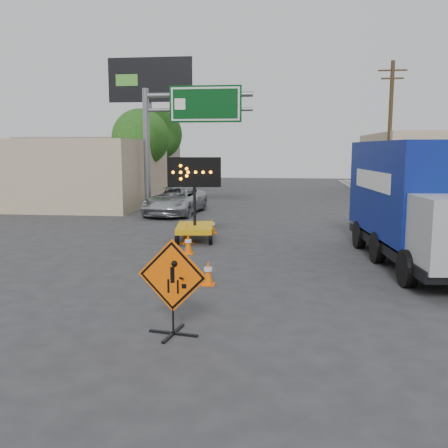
% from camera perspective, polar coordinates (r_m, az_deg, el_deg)
% --- Properties ---
extents(ground, '(100.00, 100.00, 0.00)m').
position_cam_1_polar(ground, '(10.51, -0.51, -10.72)').
color(ground, '#2D2D30').
rests_on(ground, ground).
extents(curb_right, '(0.40, 60.00, 0.12)m').
position_cam_1_polar(curb_right, '(25.75, 20.12, 0.46)').
color(curb_right, gray).
rests_on(curb_right, ground).
extents(storefront_left_near, '(14.00, 10.00, 4.00)m').
position_cam_1_polar(storefront_left_near, '(33.55, -20.31, 5.56)').
color(storefront_left_near, tan).
rests_on(storefront_left_near, ground).
extents(storefront_left_far, '(12.00, 10.00, 4.40)m').
position_cam_1_polar(storefront_left_far, '(46.77, -13.58, 6.82)').
color(storefront_left_far, gray).
rests_on(storefront_left_far, ground).
extents(building_right_far, '(10.00, 14.00, 4.60)m').
position_cam_1_polar(building_right_far, '(41.53, 23.43, 6.29)').
color(building_right_far, tan).
rests_on(building_right_far, ground).
extents(highway_gantry, '(6.18, 0.38, 6.90)m').
position_cam_1_polar(highway_gantry, '(28.41, -4.82, 11.80)').
color(highway_gantry, slate).
rests_on(highway_gantry, ground).
extents(billboard, '(6.10, 0.54, 9.85)m').
position_cam_1_polar(billboard, '(37.18, -8.43, 14.51)').
color(billboard, slate).
rests_on(billboard, ground).
extents(utility_pole_far, '(1.80, 0.26, 9.00)m').
position_cam_1_polar(utility_pole_far, '(34.51, 18.42, 10.19)').
color(utility_pole_far, '#48361E').
rests_on(utility_pole_far, ground).
extents(tree_left_near, '(3.71, 3.71, 6.03)m').
position_cam_1_polar(tree_left_near, '(33.16, -9.50, 9.69)').
color(tree_left_near, '#48361E').
rests_on(tree_left_near, ground).
extents(tree_left_far, '(4.10, 4.10, 6.66)m').
position_cam_1_polar(tree_left_far, '(41.15, -7.70, 10.10)').
color(tree_left_far, '#48361E').
rests_on(tree_left_far, ground).
extents(construction_sign, '(1.37, 0.98, 1.83)m').
position_cam_1_polar(construction_sign, '(9.40, -5.89, -6.93)').
color(construction_sign, black).
rests_on(construction_sign, ground).
extents(arrow_board, '(1.99, 2.38, 3.16)m').
position_cam_1_polar(arrow_board, '(18.93, -3.37, 0.17)').
color(arrow_board, '#D79F0B').
rests_on(arrow_board, ground).
extents(pickup_truck, '(2.87, 5.49, 1.48)m').
position_cam_1_polar(pickup_truck, '(26.73, -5.63, 2.69)').
color(pickup_truck, '#B5B7BD').
rests_on(pickup_truck, ground).
extents(box_truck, '(3.05, 7.98, 3.70)m').
position_cam_1_polar(box_truck, '(16.11, 21.20, 1.62)').
color(box_truck, black).
rests_on(box_truck, ground).
extents(cone_a, '(0.35, 0.35, 0.65)m').
position_cam_1_polar(cone_a, '(12.87, -1.83, -5.57)').
color(cone_a, '#FF5F05').
rests_on(cone_a, ground).
extents(cone_b, '(0.41, 0.41, 0.68)m').
position_cam_1_polar(cone_b, '(14.36, -6.37, -4.07)').
color(cone_b, '#FF5F05').
rests_on(cone_b, ground).
extents(cone_c, '(0.36, 0.36, 0.68)m').
position_cam_1_polar(cone_c, '(16.65, -4.11, -2.28)').
color(cone_c, '#FF5F05').
rests_on(cone_c, ground).
extents(cone_d, '(0.53, 0.53, 0.81)m').
position_cam_1_polar(cone_d, '(18.44, -4.28, -1.00)').
color(cone_d, '#FF5F05').
rests_on(cone_d, ground).
extents(cone_e, '(0.39, 0.39, 0.63)m').
position_cam_1_polar(cone_e, '(20.63, -1.32, -0.21)').
color(cone_e, '#FF5F05').
rests_on(cone_e, ground).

